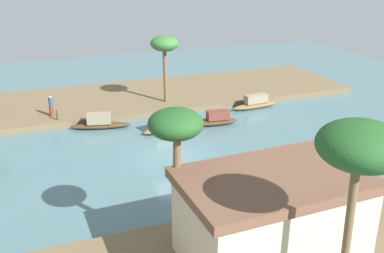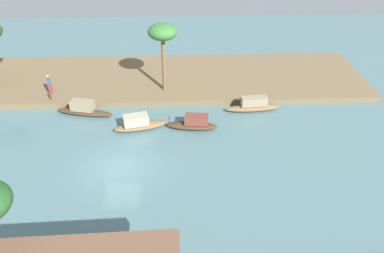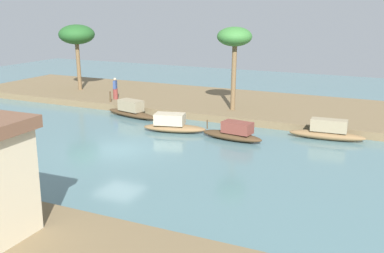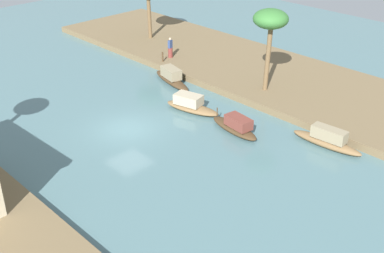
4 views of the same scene
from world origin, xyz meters
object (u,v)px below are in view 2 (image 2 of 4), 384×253
Objects in this scene: sampan_upstream_small at (253,106)px; person_on_near_bank at (49,86)px; sampan_midstream at (139,124)px; mooring_post at (50,95)px; palm_tree_left_near at (163,34)px; sampan_open_hull at (193,124)px; sampan_downstream_large at (84,110)px.

sampan_upstream_small is 2.65× the size of person_on_near_bank.
person_on_near_bank is at bearing -47.56° from sampan_midstream.
mooring_post reaches higher than sampan_upstream_small.
palm_tree_left_near reaches higher than sampan_upstream_small.
sampan_midstream is 9.63m from sampan_upstream_small.
sampan_upstream_small is 5.51× the size of mooring_post.
person_on_near_bank reaches higher than sampan_upstream_small.
sampan_midstream is 2.45× the size of person_on_near_bank.
mooring_post is at bearing -9.85° from sampan_upstream_small.
sampan_open_hull is at bearing 160.23° from mooring_post.
sampan_open_hull is (-8.88, 2.51, -0.03)m from sampan_downstream_large.
sampan_downstream_large is 5.81× the size of mooring_post.
palm_tree_left_near reaches higher than sampan_open_hull.
mooring_post is at bearing -17.10° from sampan_downstream_large.
sampan_upstream_small reaches higher than sampan_downstream_large.
sampan_midstream is at bearing 71.86° from palm_tree_left_near.
person_on_near_bank reaches higher than mooring_post.
sampan_open_hull is 2.35× the size of person_on_near_bank.
mooring_post reaches higher than sampan_downstream_large.
sampan_open_hull is 0.69× the size of palm_tree_left_near.
person_on_near_bank reaches higher than sampan_open_hull.
sampan_upstream_small is (-9.31, -2.48, 0.02)m from sampan_midstream.
sampan_downstream_large is 1.05× the size of sampan_upstream_small.
sampan_upstream_small is at bearing 155.65° from palm_tree_left_near.
sampan_open_hull is 0.89× the size of sampan_upstream_small.
sampan_midstream is 0.92× the size of sampan_upstream_small.
palm_tree_left_near is (-10.01, -0.46, 4.36)m from person_on_near_bank.
sampan_upstream_small is 17.66m from person_on_near_bank.
person_on_near_bank is at bearing -13.52° from sampan_upstream_small.
sampan_upstream_small is at bearing -166.72° from sampan_downstream_large.
palm_tree_left_near is at bearing -170.49° from mooring_post.
sampan_downstream_large is 1.14× the size of sampan_midstream.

